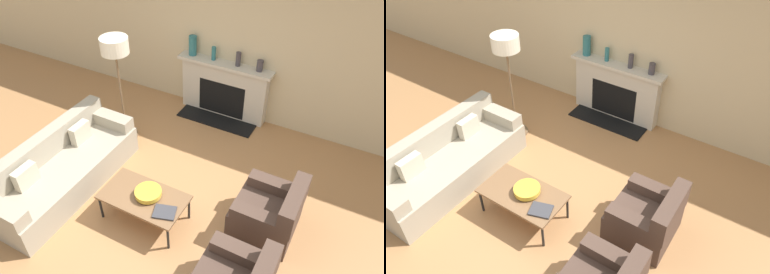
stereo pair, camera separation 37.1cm
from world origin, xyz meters
TOP-DOWN VIEW (x-y plane):
  - ground_plane at (0.00, 0.00)m, footprint 18.00×18.00m
  - wall_back at (0.00, 2.73)m, footprint 18.00×0.06m
  - fireplace at (-0.09, 2.59)m, footprint 1.65×0.59m
  - couch at (-1.31, -0.09)m, footprint 0.83×2.26m
  - armchair_far at (1.48, 0.53)m, footprint 0.77×0.77m
  - coffee_table at (0.03, -0.06)m, footprint 1.09×0.60m
  - bowl at (0.07, -0.02)m, footprint 0.34×0.34m
  - book at (0.40, -0.16)m, footprint 0.32×0.28m
  - floor_lamp at (-1.22, 1.24)m, footprint 0.41×0.41m
  - mantel_vase_left at (-0.70, 2.60)m, footprint 0.14×0.14m
  - mantel_vase_center_left at (-0.31, 2.60)m, footprint 0.07×0.07m
  - mantel_vase_center_right at (0.13, 2.60)m, footprint 0.08×0.08m
  - mantel_vase_right at (0.50, 2.60)m, footprint 0.10×0.10m

SIDE VIEW (x-z plane):
  - ground_plane at x=0.00m, z-range 0.00..0.00m
  - armchair_far at x=1.48m, z-range -0.09..0.68m
  - couch at x=-1.31m, z-range -0.09..0.69m
  - coffee_table at x=0.03m, z-range 0.17..0.58m
  - book at x=0.40m, z-range 0.41..0.43m
  - bowl at x=0.07m, z-range 0.42..0.50m
  - fireplace at x=-0.09m, z-range -0.01..0.99m
  - mantel_vase_right at x=0.50m, z-range 1.00..1.19m
  - mantel_vase_center_left at x=-0.31m, z-range 1.00..1.23m
  - mantel_vase_center_right at x=0.13m, z-range 1.00..1.24m
  - mantel_vase_left at x=-0.70m, z-range 1.00..1.34m
  - floor_lamp at x=-1.22m, z-range 0.57..2.31m
  - wall_back at x=0.00m, z-range 0.00..2.90m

